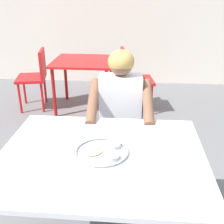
{
  "coord_description": "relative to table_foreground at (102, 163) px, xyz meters",
  "views": [
    {
      "loc": [
        0.15,
        -1.39,
        1.6
      ],
      "look_at": [
        0.01,
        0.21,
        0.88
      ],
      "focal_mm": 44.81,
      "sensor_mm": 36.0,
      "label": 1
    }
  ],
  "objects": [
    {
      "name": "table_background_red",
      "position": [
        -0.52,
        2.33,
        -0.05
      ],
      "size": [
        0.81,
        0.77,
        0.7
      ],
      "color": "red",
      "rests_on": "ground"
    },
    {
      "name": "thali_tray",
      "position": [
        0.0,
        0.0,
        0.08
      ],
      "size": [
        0.31,
        0.31,
        0.03
      ],
      "color": "#B7BABF",
      "rests_on": "table_foreground"
    },
    {
      "name": "chair_red_left",
      "position": [
        -1.2,
        2.3,
        -0.17
      ],
      "size": [
        0.46,
        0.5,
        0.83
      ],
      "color": "red",
      "rests_on": "ground"
    },
    {
      "name": "table_foreground",
      "position": [
        0.0,
        0.0,
        0.0
      ],
      "size": [
        1.18,
        0.95,
        0.73
      ],
      "color": "silver",
      "rests_on": "ground"
    },
    {
      "name": "diner_foreground",
      "position": [
        0.07,
        0.68,
        0.03
      ],
      "size": [
        0.5,
        0.56,
        1.17
      ],
      "color": "#2D2D2D",
      "rests_on": "ground"
    },
    {
      "name": "chair_red_right",
      "position": [
        0.13,
        2.29,
        -0.16
      ],
      "size": [
        0.49,
        0.49,
        0.87
      ],
      "color": "red",
      "rests_on": "ground"
    },
    {
      "name": "chair_foreground",
      "position": [
        0.06,
        0.9,
        -0.18
      ],
      "size": [
        0.44,
        0.44,
        0.84
      ],
      "color": "#3F3F44",
      "rests_on": "ground"
    }
  ]
}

